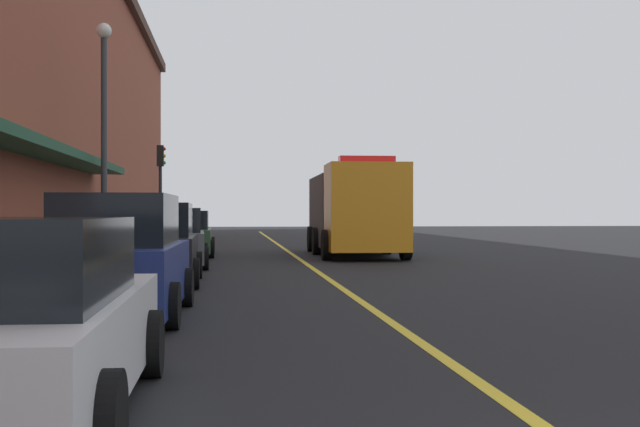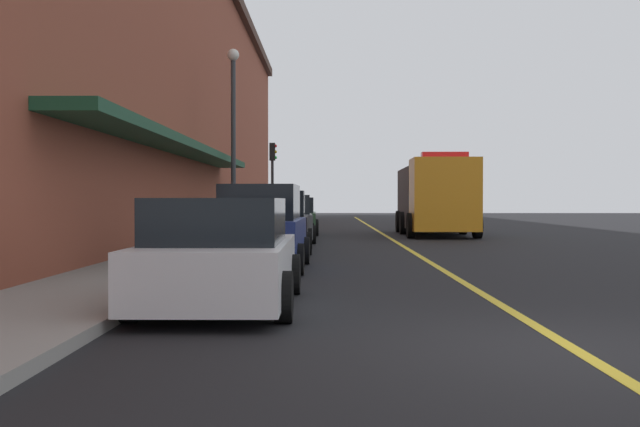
{
  "view_description": "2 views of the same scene",
  "coord_description": "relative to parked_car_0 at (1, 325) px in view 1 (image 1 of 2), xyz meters",
  "views": [
    {
      "loc": [
        -2.27,
        -3.22,
        1.57
      ],
      "look_at": [
        -0.05,
        16.42,
        1.53
      ],
      "focal_mm": 44.46,
      "sensor_mm": 36.0,
      "label": 1
    },
    {
      "loc": [
        -2.49,
        -7.67,
        1.5
      ],
      "look_at": [
        -2.73,
        19.61,
        1.02
      ],
      "focal_mm": 42.69,
      "sensor_mm": 36.0,
      "label": 2
    }
  ],
  "objects": [
    {
      "name": "parking_meter_2",
      "position": [
        -1.37,
        6.48,
        0.33
      ],
      "size": [
        0.14,
        0.18,
        1.33
      ],
      "color": "#4C4C51",
      "rests_on": "sidewalk_left"
    },
    {
      "name": "traffic_light_near",
      "position": [
        -1.31,
        28.59,
        2.43
      ],
      "size": [
        0.38,
        0.36,
        4.3
      ],
      "color": "#232326",
      "rests_on": "sidewalk_left"
    },
    {
      "name": "parked_car_4",
      "position": [
        0.06,
        22.29,
        0.03
      ],
      "size": [
        2.19,
        4.57,
        1.61
      ],
      "rotation": [
        0.0,
        0.0,
        1.59
      ],
      "color": "#2D5133",
      "rests_on": "ground"
    },
    {
      "name": "parked_car_3",
      "position": [
        -0.0,
        16.68,
        0.06
      ],
      "size": [
        2.27,
        4.44,
        1.68
      ],
      "rotation": [
        0.0,
        0.0,
        1.61
      ],
      "color": "#595B60",
      "rests_on": "ground"
    },
    {
      "name": "sidewalk_left",
      "position": [
        -2.22,
        22.05,
        -0.65
      ],
      "size": [
        2.4,
        70.0,
        0.15
      ],
      "primitive_type": "cube",
      "color": "gray",
      "rests_on": "ground"
    },
    {
      "name": "parked_car_0",
      "position": [
        0.0,
        0.0,
        0.0
      ],
      "size": [
        2.14,
        4.59,
        1.53
      ],
      "rotation": [
        0.0,
        0.0,
        1.57
      ],
      "color": "silver",
      "rests_on": "ground"
    },
    {
      "name": "parked_car_2",
      "position": [
        -0.0,
        11.35,
        0.1
      ],
      "size": [
        2.16,
        4.26,
        1.76
      ],
      "rotation": [
        0.0,
        0.0,
        1.59
      ],
      "color": "black",
      "rests_on": "ground"
    },
    {
      "name": "parking_meter_1",
      "position": [
        -1.37,
        22.52,
        0.33
      ],
      "size": [
        0.14,
        0.18,
        1.33
      ],
      "color": "#4C4C51",
      "rests_on": "sidewalk_left"
    },
    {
      "name": "ground_plane",
      "position": [
        3.98,
        22.05,
        -0.73
      ],
      "size": [
        112.0,
        112.0,
        0.0
      ],
      "primitive_type": "plane",
      "color": "black"
    },
    {
      "name": "street_lamp_left",
      "position": [
        -1.97,
        17.49,
        3.67
      ],
      "size": [
        0.44,
        0.44,
        6.94
      ],
      "color": "#33383D",
      "rests_on": "sidewalk_left"
    },
    {
      "name": "utility_truck",
      "position": [
        6.15,
        22.14,
        0.89
      ],
      "size": [
        3.01,
        8.25,
        3.38
      ],
      "rotation": [
        0.0,
        0.0,
        -1.59
      ],
      "color": "orange",
      "rests_on": "ground"
    },
    {
      "name": "lane_center_stripe",
      "position": [
        3.98,
        22.05,
        -0.72
      ],
      "size": [
        0.16,
        70.0,
        0.01
      ],
      "primitive_type": "cube",
      "color": "gold",
      "rests_on": "ground"
    },
    {
      "name": "parked_car_1",
      "position": [
        0.08,
        5.82,
        0.12
      ],
      "size": [
        2.03,
        4.26,
        1.83
      ],
      "rotation": [
        0.0,
        0.0,
        1.55
      ],
      "color": "navy",
      "rests_on": "ground"
    },
    {
      "name": "parking_meter_0",
      "position": [
        -1.37,
        13.66,
        0.33
      ],
      "size": [
        0.14,
        0.18,
        1.33
      ],
      "color": "#4C4C51",
      "rests_on": "sidewalk_left"
    }
  ]
}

